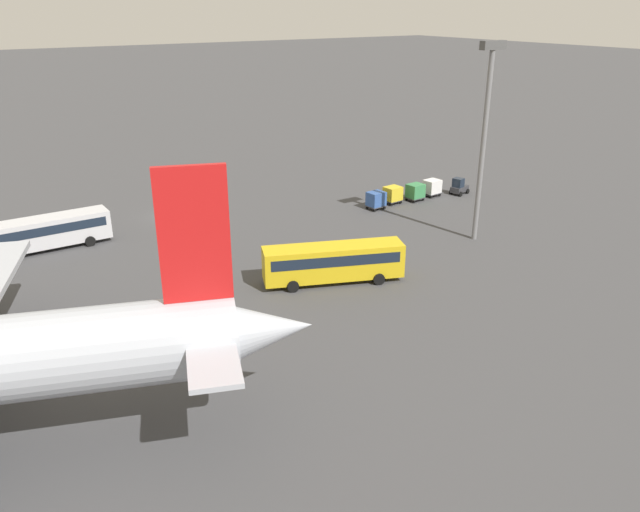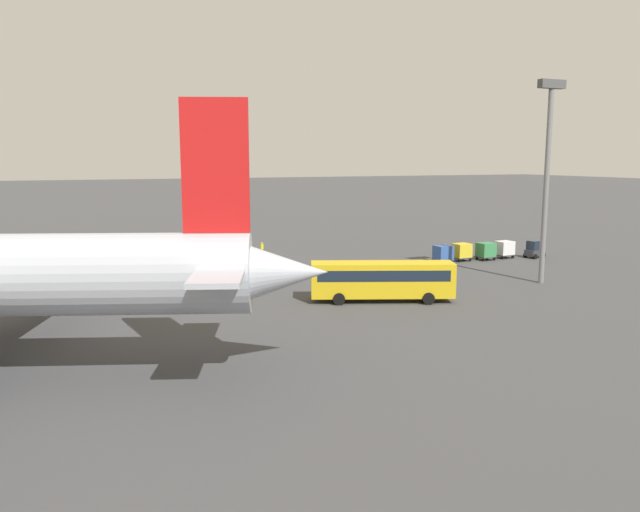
% 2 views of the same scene
% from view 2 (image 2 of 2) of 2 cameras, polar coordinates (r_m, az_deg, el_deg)
% --- Properties ---
extents(ground_plane, '(600.00, 600.00, 0.00)m').
position_cam_2_polar(ground_plane, '(73.66, -7.31, -0.47)').
color(ground_plane, '#424244').
extents(shuttle_bus_near, '(11.92, 3.19, 3.19)m').
position_cam_2_polar(shuttle_bus_near, '(67.80, -17.66, 0.00)').
color(shuttle_bus_near, silver).
rests_on(shuttle_bus_near, ground).
extents(shuttle_bus_far, '(12.03, 6.70, 3.32)m').
position_cam_2_polar(shuttle_bus_far, '(52.63, 5.71, -2.03)').
color(shuttle_bus_far, gold).
rests_on(shuttle_bus_far, ground).
extents(baggage_tug, '(2.65, 2.14, 2.10)m').
position_cam_2_polar(baggage_tug, '(79.71, 18.97, 0.51)').
color(baggage_tug, '#333338').
rests_on(baggage_tug, ground).
extents(worker_person, '(0.38, 0.38, 1.74)m').
position_cam_2_polar(worker_person, '(76.93, -5.33, 0.62)').
color(worker_person, '#1E1E2D').
rests_on(worker_person, ground).
extents(cargo_cart_white, '(2.13, 1.84, 2.06)m').
position_cam_2_polar(cargo_cart_white, '(78.33, 16.52, 0.68)').
color(cargo_cart_white, '#38383D').
rests_on(cargo_cart_white, ground).
extents(cargo_cart_green, '(2.13, 1.84, 2.06)m').
position_cam_2_polar(cargo_cart_green, '(76.20, 14.93, 0.52)').
color(cargo_cart_green, '#38383D').
rests_on(cargo_cart_green, ground).
extents(cargo_cart_yellow, '(2.13, 1.84, 2.06)m').
position_cam_2_polar(cargo_cart_yellow, '(74.89, 12.83, 0.46)').
color(cargo_cart_yellow, '#38383D').
rests_on(cargo_cart_yellow, ground).
extents(cargo_cart_blue, '(2.13, 1.84, 2.06)m').
position_cam_2_polar(cargo_cart_blue, '(72.66, 11.20, 0.25)').
color(cargo_cart_blue, '#38383D').
rests_on(cargo_cart_blue, ground).
extents(light_pole, '(2.80, 0.70, 19.11)m').
position_cam_2_polar(light_pole, '(62.96, 20.09, 8.08)').
color(light_pole, slate).
rests_on(light_pole, ground).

